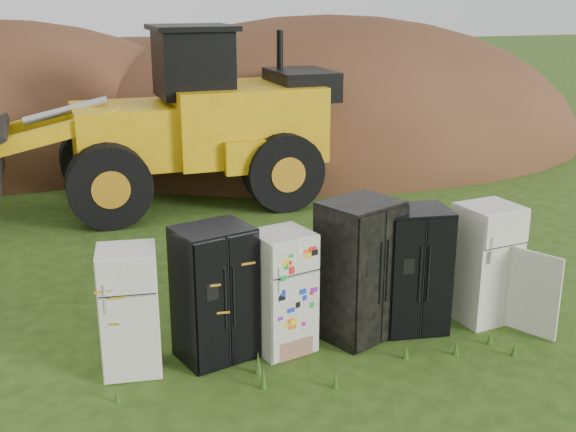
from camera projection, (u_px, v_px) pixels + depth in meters
name	position (u px, v px, depth m)	size (l,w,h in m)	color
ground	(324.00, 340.00, 9.73)	(120.00, 120.00, 0.00)	#274512
fridge_leftmost	(130.00, 310.00, 8.77)	(0.70, 0.67, 1.59)	white
fridge_black_side	(214.00, 293.00, 9.07)	(0.91, 0.72, 1.75)	black
fridge_sticker	(282.00, 291.00, 9.30)	(0.72, 0.66, 1.61)	silver
fridge_dark_mid	(359.00, 270.00, 9.63)	(0.97, 0.79, 1.90)	black
fridge_black_right	(414.00, 269.00, 9.86)	(0.87, 0.72, 1.74)	black
fridge_open_door	(486.00, 263.00, 10.15)	(0.77, 0.71, 1.69)	white
wheel_loader	(150.00, 118.00, 15.37)	(7.93, 3.21, 3.83)	gold
dirt_mound_right	(326.00, 143.00, 22.35)	(16.27, 11.93, 7.72)	#442716
dirt_mound_back	(136.00, 123.00, 25.82)	(19.01, 12.67, 5.99)	#442716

